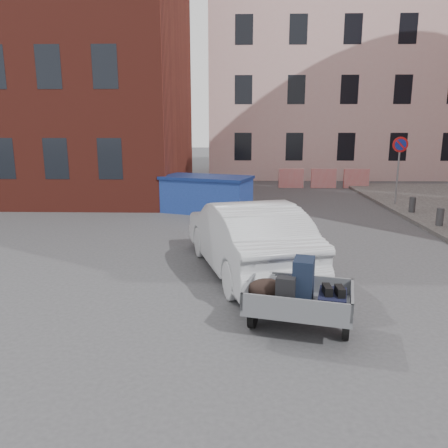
{
  "coord_description": "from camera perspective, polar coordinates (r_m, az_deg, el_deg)",
  "views": [
    {
      "loc": [
        -0.37,
        -7.94,
        3.16
      ],
      "look_at": [
        -0.64,
        1.24,
        1.1
      ],
      "focal_mm": 35.0,
      "sensor_mm": 36.0,
      "label": 1
    }
  ],
  "objects": [
    {
      "name": "silver_car",
      "position": [
        9.58,
        2.93,
        -1.64
      ],
      "size": [
        3.0,
        5.14,
        1.6
      ],
      "primitive_type": "imported",
      "rotation": [
        0.0,
        0.0,
        3.43
      ],
      "color": "silver",
      "rests_on": "ground"
    },
    {
      "name": "building_pink",
      "position": [
        30.85,
        14.38,
        19.41
      ],
      "size": [
        16.0,
        8.0,
        14.0
      ],
      "primitive_type": "cube",
      "color": "#D2A5A2",
      "rests_on": "ground"
    },
    {
      "name": "ground",
      "position": [
        8.55,
        4.07,
        -9.08
      ],
      "size": [
        120.0,
        120.0,
        0.0
      ],
      "primitive_type": "plane",
      "color": "#38383A",
      "rests_on": "ground"
    },
    {
      "name": "no_parking_sign",
      "position": [
        18.59,
        21.92,
        8.2
      ],
      "size": [
        0.6,
        0.09,
        2.65
      ],
      "color": "gray",
      "rests_on": "sidewalk"
    },
    {
      "name": "building_brick",
      "position": [
        22.97,
        -22.04,
        21.39
      ],
      "size": [
        12.0,
        10.0,
        14.0
      ],
      "primitive_type": "cube",
      "color": "#591E16",
      "rests_on": "ground"
    },
    {
      "name": "trailer",
      "position": [
        6.89,
        9.69,
        -9.28
      ],
      "size": [
        1.82,
        1.95,
        1.2
      ],
      "rotation": [
        0.0,
        0.0,
        -0.25
      ],
      "color": "black",
      "rests_on": "ground"
    },
    {
      "name": "dumpster",
      "position": [
        16.37,
        -2.27,
        3.93
      ],
      "size": [
        3.61,
        2.65,
        1.36
      ],
      "rotation": [
        0.0,
        0.0,
        -0.34
      ],
      "color": "navy",
      "rests_on": "ground"
    },
    {
      "name": "barriers",
      "position": [
        23.54,
        12.9,
        5.83
      ],
      "size": [
        4.7,
        0.18,
        1.0
      ],
      "color": "red",
      "rests_on": "ground"
    }
  ]
}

